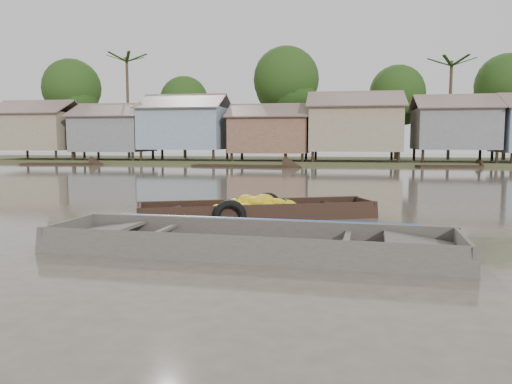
# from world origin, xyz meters

# --- Properties ---
(ground) EXTENTS (120.00, 120.00, 0.00)m
(ground) POSITION_xyz_m (0.00, 0.00, 0.00)
(ground) COLOR #524B3E
(ground) RESTS_ON ground
(riverbank) EXTENTS (120.00, 12.47, 10.22)m
(riverbank) POSITION_xyz_m (3.03, 31.86, 3.07)
(riverbank) COLOR #384723
(riverbank) RESTS_ON ground
(banana_boat) EXTENTS (5.64, 3.29, 0.79)m
(banana_boat) POSITION_xyz_m (-0.56, 3.04, 0.16)
(banana_boat) COLOR black
(banana_boat) RESTS_ON ground
(viewer_boat) EXTENTS (6.86, 2.19, 0.55)m
(viewer_boat) POSITION_xyz_m (-0.04, -0.46, 0.04)
(viewer_boat) COLOR #423C38
(viewer_boat) RESTS_ON ground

